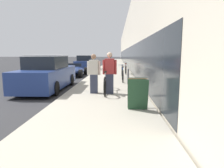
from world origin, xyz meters
The scene contains 13 objects.
sidewalk_slab centered at (4.82, 21.00, 0.05)m, with size 3.28×70.00×0.11m.
storefront_facade centered at (11.50, 29.00, 3.17)m, with size 10.01×70.00×6.35m.
tandem_bicycle centered at (4.86, 1.92, 0.50)m, with size 0.52×2.37×0.93m.
person_rider centered at (5.02, 1.63, 0.94)m, with size 0.56×0.22×1.65m.
person_bystander centered at (4.38, 1.74, 0.91)m, with size 0.54×0.21×1.58m.
bike_rack_hoop centered at (5.88, 3.95, 0.62)m, with size 0.05×0.60×0.84m.
cruiser_bike_nearest centered at (5.64, 5.27, 0.49)m, with size 0.52×1.81×0.90m.
cruiser_bike_middle centered at (5.66, 7.34, 0.48)m, with size 0.52×1.72×0.86m.
cruiser_bike_farthest centered at (5.99, 9.58, 0.49)m, with size 0.52×1.70×0.90m.
sandwich_board_sign centered at (5.92, -0.58, 0.56)m, with size 0.56×0.56×0.90m.
parked_sedan_curbside centered at (2.01, 3.09, 0.73)m, with size 1.80×4.62×1.65m.
vintage_roadster_curbside centered at (1.85, 8.99, 0.41)m, with size 1.90×3.88×0.95m.
parked_sedan_far centered at (1.95, 14.79, 0.70)m, with size 1.76×4.14×1.53m.
Camera 1 is at (5.33, -6.27, 1.70)m, focal length 32.00 mm.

